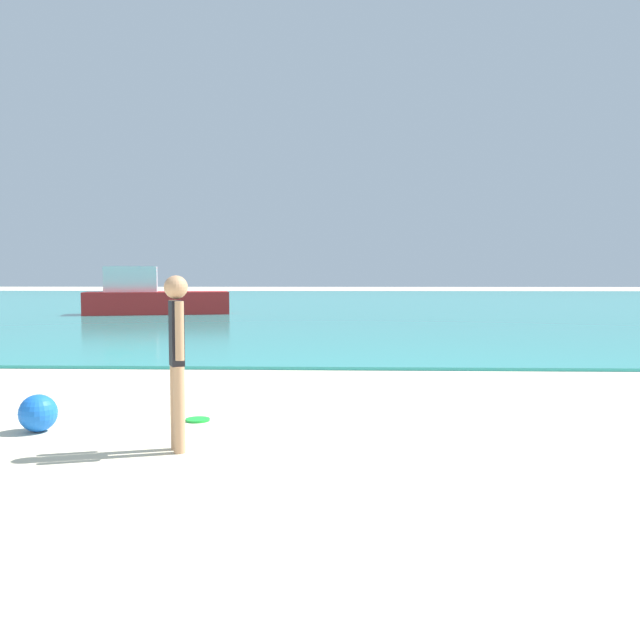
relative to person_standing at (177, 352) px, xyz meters
The scene contains 5 objects.
water 35.37m from the person_standing, 87.12° to the left, with size 160.00×60.00×0.06m, color teal.
person_standing is the anchor object (origin of this frame).
frisbee 1.58m from the person_standing, 94.60° to the left, with size 0.27×0.27×0.03m, color green.
boat_far 22.02m from the person_standing, 107.01° to the left, with size 6.09×3.24×1.97m.
beach_ball 1.95m from the person_standing, 156.93° to the left, with size 0.39×0.39×0.39m, color blue.
Camera 1 is at (-0.24, -0.80, 1.63)m, focal length 36.94 mm.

